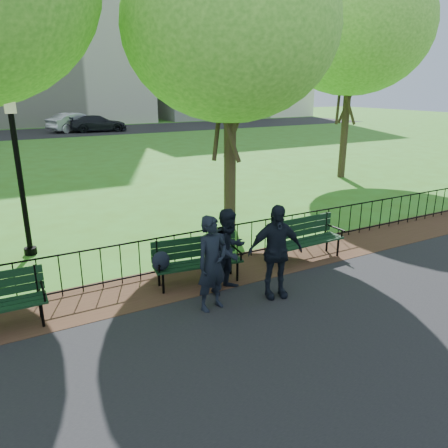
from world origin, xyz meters
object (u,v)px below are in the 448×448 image
park_bench_right_a (304,235)px  lamppost (19,171)px  sedan_silver (76,122)px  tree_mid_e (353,27)px  person_left (212,263)px  sedan_dark (98,123)px  tree_near_e (231,29)px  park_bench_main (185,257)px  person_mid (229,250)px  person_right (275,251)px

park_bench_right_a → lamppost: lamppost is taller
park_bench_right_a → sedan_silver: size_ratio=0.38×
park_bench_right_a → tree_mid_e: tree_mid_e is taller
person_left → sedan_dark: bearing=67.3°
tree_near_e → park_bench_right_a: bearing=-81.8°
tree_mid_e → sedan_silver: 28.08m
park_bench_right_a → tree_mid_e: 11.84m
park_bench_main → park_bench_right_a: size_ratio=1.02×
tree_mid_e → person_mid: size_ratio=5.32×
person_mid → sedan_dark: (5.40, 33.13, -0.14)m
tree_mid_e → sedan_silver: tree_mid_e is taller
person_right → sedan_silver: person_right is taller
tree_mid_e → person_right: (-9.47, -8.18, -5.34)m
sedan_silver → lamppost: bearing=143.7°
tree_near_e → tree_mid_e: 9.17m
tree_mid_e → tree_near_e: bearing=-153.3°
park_bench_right_a → sedan_silver: 33.75m
tree_near_e → park_bench_main: bearing=-133.4°
lamppost → person_mid: bearing=-51.0°
person_left → person_mid: bearing=25.7°
tree_near_e → person_right: tree_near_e is taller
lamppost → sedan_silver: size_ratio=0.76×
park_bench_right_a → sedan_dark: (3.02, 32.54, 0.11)m
tree_near_e → person_right: size_ratio=4.15×
park_bench_main → tree_mid_e: tree_mid_e is taller
person_right → sedan_dark: 34.11m
tree_near_e → sedan_dark: size_ratio=1.57×
park_bench_right_a → tree_mid_e: bearing=40.6°
person_left → person_right: bearing=-18.7°
tree_mid_e → person_mid: 13.73m
person_right → sedan_silver: (3.05, 34.97, -0.11)m
person_left → person_mid: person_left is taller
lamppost → tree_mid_e: bearing=14.3°
person_mid → sedan_dark: size_ratio=0.35×
park_bench_main → park_bench_right_a: 3.05m
tree_mid_e → person_right: bearing=-139.2°
park_bench_main → tree_mid_e: bearing=40.1°
person_right → sedan_silver: 35.10m
park_bench_right_a → person_left: size_ratio=1.07×
tree_mid_e → person_right: size_ratio=4.87×
lamppost → sedan_silver: (7.01, 30.22, -1.25)m
person_left → sedan_dark: size_ratio=0.36×
tree_mid_e → person_right: 13.61m
person_left → person_right: size_ratio=0.96×
person_mid → person_right: bearing=-63.1°
tree_near_e → sedan_dark: tree_near_e is taller
person_mid → person_right: (0.65, -0.65, 0.08)m
sedan_silver → sedan_dark: 2.07m
park_bench_main → lamppost: size_ratio=0.51×
tree_near_e → person_left: 6.49m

